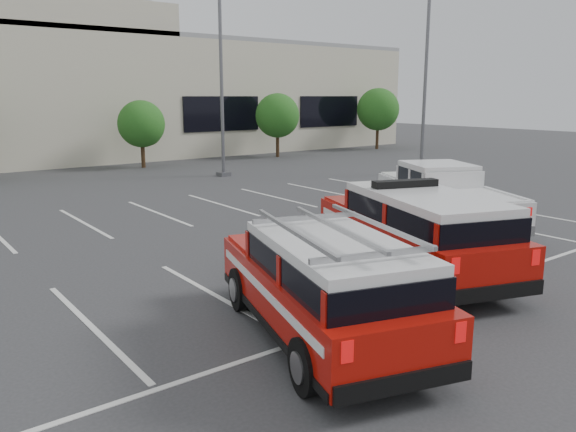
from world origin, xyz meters
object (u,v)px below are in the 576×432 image
(tree_mid_right, at_px, (143,126))
(light_pole_right, at_px, (425,77))
(tree_far_right, at_px, (378,111))
(white_pickup, at_px, (443,201))
(convention_building, at_px, (12,88))
(light_pole_mid, at_px, (221,77))
(tree_right, at_px, (278,117))
(ladder_suv, at_px, (324,293))
(fire_chief_suv, at_px, (414,237))

(tree_mid_right, relative_size, light_pole_right, 0.39)
(tree_far_right, height_order, light_pole_right, light_pole_right)
(tree_mid_right, bearing_deg, white_pickup, -85.20)
(convention_building, height_order, light_pole_right, convention_building)
(tree_far_right, relative_size, light_pole_right, 0.47)
(light_pole_mid, bearing_deg, convention_building, 113.26)
(tree_mid_right, xyz_separation_m, tree_far_right, (20.00, 0.00, 0.54))
(light_pole_mid, relative_size, light_pole_right, 1.00)
(tree_right, relative_size, tree_far_right, 0.91)
(convention_building, height_order, tree_mid_right, convention_building)
(light_pole_mid, distance_m, ladder_suv, 21.56)
(tree_right, distance_m, tree_far_right, 10.00)
(convention_building, xyz_separation_m, tree_far_right, (24.91, -9.82, -1.68))
(light_pole_mid, bearing_deg, fire_chief_suv, -106.14)
(light_pole_right, relative_size, ladder_suv, 1.74)
(convention_building, xyz_separation_m, ladder_suv, (-2.45, -34.85, -3.85))
(fire_chief_suv, height_order, white_pickup, fire_chief_suv)
(white_pickup, bearing_deg, light_pole_right, 69.21)
(tree_mid_right, distance_m, light_pole_right, 16.47)
(fire_chief_suv, distance_m, white_pickup, 5.63)
(light_pole_mid, distance_m, fire_chief_suv, 18.61)
(tree_right, xyz_separation_m, light_pole_mid, (-8.09, -6.05, 2.41))
(convention_building, distance_m, tree_far_right, 26.83)
(convention_building, height_order, tree_far_right, convention_building)
(ladder_suv, bearing_deg, tree_far_right, 59.26)
(tree_mid_right, relative_size, white_pickup, 0.58)
(light_pole_right, bearing_deg, ladder_suv, -144.60)
(convention_building, bearing_deg, tree_mid_right, -63.43)
(light_pole_right, bearing_deg, tree_far_right, 52.96)
(tree_far_right, distance_m, light_pole_right, 15.24)
(tree_right, distance_m, light_pole_right, 12.32)
(tree_mid_right, xyz_separation_m, light_pole_right, (10.91, -12.05, 2.68))
(tree_far_right, bearing_deg, light_pole_mid, -161.52)
(ladder_suv, bearing_deg, light_pole_right, 52.21)
(tree_right, distance_m, white_pickup, 22.27)
(light_pole_mid, relative_size, fire_chief_suv, 1.53)
(tree_right, bearing_deg, convention_building, 146.63)
(white_pickup, height_order, ladder_suv, ladder_suv)
(light_pole_mid, relative_size, white_pickup, 1.49)
(fire_chief_suv, distance_m, ladder_suv, 4.53)
(light_pole_mid, xyz_separation_m, ladder_suv, (-9.27, -18.98, -4.32))
(tree_mid_right, height_order, tree_right, tree_right)
(tree_far_right, bearing_deg, light_pole_right, -127.04)
(fire_chief_suv, bearing_deg, light_pole_mid, 93.07)
(tree_right, bearing_deg, tree_mid_right, -180.00)
(ladder_suv, bearing_deg, fire_chief_suv, 37.37)
(light_pole_right, xyz_separation_m, white_pickup, (-9.18, -8.54, -4.38))
(ladder_suv, bearing_deg, light_pole_mid, 80.78)
(tree_mid_right, height_order, fire_chief_suv, tree_mid_right)
(tree_mid_right, height_order, light_pole_mid, light_pole_mid)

